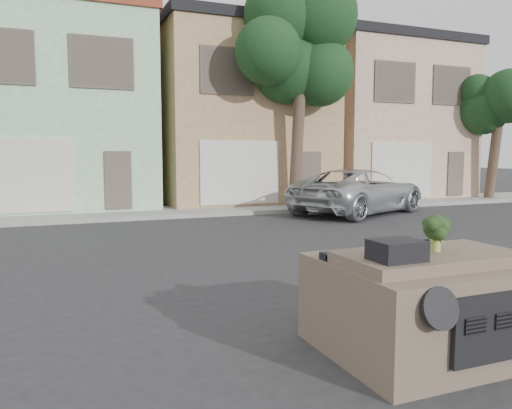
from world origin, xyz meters
TOP-DOWN VIEW (x-y plane):
  - ground_plane at (0.00, 0.00)m, footprint 120.00×120.00m
  - sidewalk at (0.00, 10.50)m, footprint 40.00×3.00m
  - townhouse_mint at (-3.50, 14.50)m, footprint 7.20×8.20m
  - townhouse_tan at (4.00, 14.50)m, footprint 7.20×8.20m
  - townhouse_beige at (11.50, 14.50)m, footprint 7.20×8.20m
  - silver_pickup at (6.61, 7.97)m, footprint 6.40×4.86m
  - tree_near at (5.00, 9.80)m, footprint 4.40×4.00m
  - tree_far at (15.00, 9.80)m, footprint 3.20×3.00m
  - car_dashboard at (0.00, -3.00)m, footprint 2.00×1.80m
  - instrument_hump at (-0.58, -3.35)m, footprint 0.48×0.38m
  - wiper_arm at (0.28, -2.62)m, footprint 0.69×0.15m
  - broccoli at (0.08, -3.14)m, footprint 0.43×0.43m

SIDE VIEW (x-z plane):
  - ground_plane at x=0.00m, z-range 0.00..0.00m
  - silver_pickup at x=6.61m, z-range -0.81..0.81m
  - sidewalk at x=0.00m, z-range 0.00..0.15m
  - car_dashboard at x=0.00m, z-range 0.00..1.12m
  - wiper_arm at x=0.28m, z-range 1.12..1.14m
  - instrument_hump at x=-0.58m, z-range 1.12..1.32m
  - broccoli at x=0.08m, z-range 1.12..1.52m
  - tree_far at x=15.00m, z-range 0.00..6.00m
  - townhouse_mint at x=-3.50m, z-range 0.00..7.55m
  - townhouse_tan at x=4.00m, z-range 0.00..7.55m
  - townhouse_beige at x=11.50m, z-range 0.00..7.55m
  - tree_near at x=5.00m, z-range 0.00..8.50m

